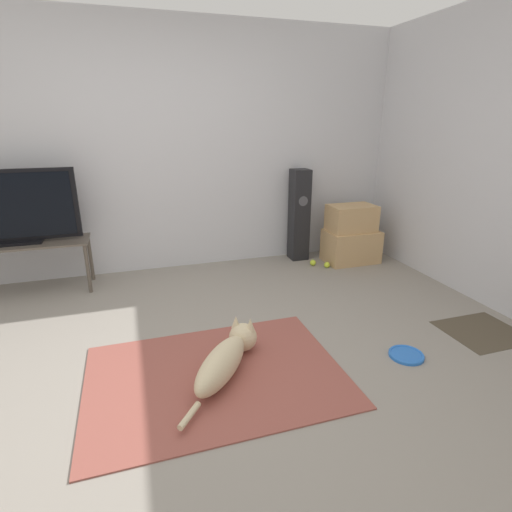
{
  "coord_description": "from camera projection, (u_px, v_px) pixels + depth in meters",
  "views": [
    {
      "loc": [
        -0.37,
        -2.26,
        1.58
      ],
      "look_at": [
        0.63,
        0.89,
        0.45
      ],
      "focal_mm": 28.0,
      "sensor_mm": 36.0,
      "label": 1
    }
  ],
  "objects": [
    {
      "name": "cardboard_box_upper",
      "position": [
        352.0,
        218.0,
        4.54
      ],
      "size": [
        0.52,
        0.34,
        0.29
      ],
      "color": "tan",
      "rests_on": "cardboard_box_lower"
    },
    {
      "name": "door_mat",
      "position": [
        482.0,
        331.0,
        3.14
      ],
      "size": [
        0.58,
        0.52,
        0.01
      ],
      "color": "#4C4233",
      "rests_on": "ground_plane"
    },
    {
      "name": "tennis_ball_by_boxes",
      "position": [
        313.0,
        263.0,
        4.55
      ],
      "size": [
        0.07,
        0.07,
        0.07
      ],
      "color": "#C6E033",
      "rests_on": "ground_plane"
    },
    {
      "name": "cardboard_box_lower",
      "position": [
        351.0,
        246.0,
        4.64
      ],
      "size": [
        0.6,
        0.39,
        0.37
      ],
      "color": "tan",
      "rests_on": "ground_plane"
    },
    {
      "name": "floor_speaker",
      "position": [
        299.0,
        215.0,
        4.63
      ],
      "size": [
        0.2,
        0.2,
        1.05
      ],
      "color": "black",
      "rests_on": "ground_plane"
    },
    {
      "name": "tennis_ball_near_speaker",
      "position": [
        327.0,
        265.0,
        4.48
      ],
      "size": [
        0.07,
        0.07,
        0.07
      ],
      "color": "#C6E033",
      "rests_on": "ground_plane"
    },
    {
      "name": "area_rug",
      "position": [
        216.0,
        375.0,
        2.59
      ],
      "size": [
        1.63,
        1.18,
        0.01
      ],
      "color": "#934C42",
      "rests_on": "ground_plane"
    },
    {
      "name": "ground_plane",
      "position": [
        207.0,
        370.0,
        2.65
      ],
      "size": [
        12.0,
        12.0,
        0.0
      ],
      "primitive_type": "plane",
      "color": "gray"
    },
    {
      "name": "frisbee",
      "position": [
        406.0,
        355.0,
        2.81
      ],
      "size": [
        0.24,
        0.24,
        0.03
      ],
      "color": "blue",
      "rests_on": "ground_plane"
    },
    {
      "name": "wall_back",
      "position": [
        163.0,
        151.0,
        4.13
      ],
      "size": [
        8.0,
        0.06,
        2.55
      ],
      "color": "silver",
      "rests_on": "ground_plane"
    },
    {
      "name": "dog",
      "position": [
        227.0,
        357.0,
        2.59
      ],
      "size": [
        0.65,
        0.8,
        0.26
      ],
      "color": "beige",
      "rests_on": "area_rug"
    },
    {
      "name": "tv_stand",
      "position": [
        22.0,
        249.0,
        3.71
      ],
      "size": [
        1.17,
        0.4,
        0.5
      ],
      "color": "brown",
      "rests_on": "ground_plane"
    },
    {
      "name": "tv",
      "position": [
        14.0,
        208.0,
        3.59
      ],
      "size": [
        1.07,
        0.2,
        0.68
      ],
      "color": "black",
      "rests_on": "tv_stand"
    }
  ]
}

